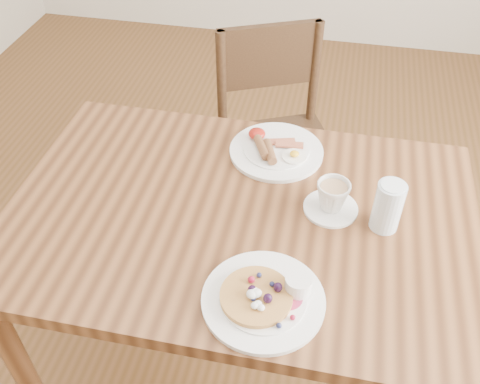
{
  "coord_description": "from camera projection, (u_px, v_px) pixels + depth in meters",
  "views": [
    {
      "loc": [
        0.2,
        -0.95,
        1.71
      ],
      "look_at": [
        0.0,
        0.0,
        0.82
      ],
      "focal_mm": 40.0,
      "sensor_mm": 36.0,
      "label": 1
    }
  ],
  "objects": [
    {
      "name": "ground",
      "position": [
        240.0,
        364.0,
        1.87
      ],
      "size": [
        5.0,
        5.0,
        0.0
      ],
      "primitive_type": "plane",
      "color": "#553618",
      "rests_on": "ground"
    },
    {
      "name": "dining_table",
      "position": [
        240.0,
        238.0,
        1.43
      ],
      "size": [
        1.2,
        0.8,
        0.75
      ],
      "color": "brown",
      "rests_on": "ground"
    },
    {
      "name": "chair_far",
      "position": [
        275.0,
        137.0,
        2.03
      ],
      "size": [
        0.56,
        0.56,
        0.88
      ],
      "rotation": [
        0.0,
        0.0,
        3.57
      ],
      "color": "#392614",
      "rests_on": "ground"
    },
    {
      "name": "pancake_plate",
      "position": [
        265.0,
        297.0,
        1.15
      ],
      "size": [
        0.27,
        0.27,
        0.06
      ],
      "color": "white",
      "rests_on": "dining_table"
    },
    {
      "name": "breakfast_plate",
      "position": [
        275.0,
        150.0,
        1.54
      ],
      "size": [
        0.27,
        0.27,
        0.04
      ],
      "color": "white",
      "rests_on": "dining_table"
    },
    {
      "name": "teacup_saucer",
      "position": [
        332.0,
        198.0,
        1.35
      ],
      "size": [
        0.14,
        0.14,
        0.09
      ],
      "color": "white",
      "rests_on": "dining_table"
    },
    {
      "name": "water_glass",
      "position": [
        388.0,
        207.0,
        1.28
      ],
      "size": [
        0.07,
        0.07,
        0.13
      ],
      "primitive_type": "cylinder",
      "color": "silver",
      "rests_on": "dining_table"
    }
  ]
}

